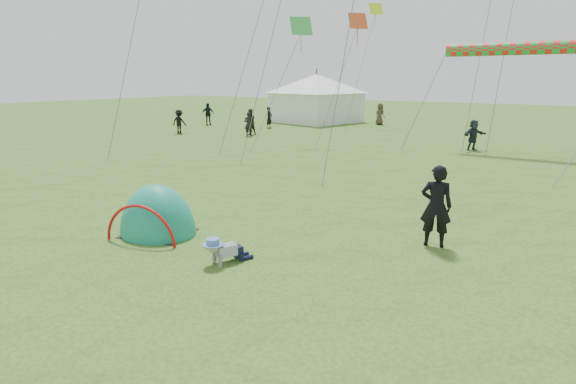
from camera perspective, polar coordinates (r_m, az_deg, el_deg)
The scene contains 19 objects.
ground at distance 8.76m, azimuth -6.85°, elevation -11.20°, with size 140.00×140.00×0.00m, color #28541A.
crawling_toddler at distance 9.48m, azimuth -8.24°, elevation -7.25°, with size 0.55×0.78×0.60m, color black, non-canonical shape.
popup_tent at distance 11.66m, azimuth -16.11°, elevation -5.11°, with size 1.93×1.59×2.50m, color #107B5C.
standing_adult at distance 10.67m, azimuth 18.29°, elevation -1.72°, with size 0.69×0.45×1.90m, color black.
event_marquee at distance 40.13m, azimuth 3.62°, elevation 12.00°, with size 6.42×6.42×4.41m, color white, non-canonical shape.
crowd_person_0 at distance 30.19m, azimuth -5.02°, elevation 8.57°, with size 0.58×0.38×1.60m, color black.
crowd_person_2 at distance 38.07m, azimuth -10.14°, elevation 9.72°, with size 1.05×0.44×1.79m, color black.
crowd_person_3 at distance 41.07m, azimuth 7.45°, elevation 9.99°, with size 1.03×0.59×1.59m, color black.
crowd_person_4 at distance 38.45m, azimuth 1.50°, elevation 9.96°, with size 0.87×0.57×1.78m, color #2E2421.
crowd_person_5 at distance 50.34m, azimuth 3.51°, elevation 10.93°, with size 1.62×0.51×1.74m, color black.
crowd_person_6 at distance 35.06m, azimuth -2.39°, elevation 9.42°, with size 0.59×0.39×1.63m, color black.
crowd_person_9 at distance 32.52m, azimuth -13.64°, elevation 8.68°, with size 1.06×0.61×1.64m, color black.
crowd_person_10 at distance 38.46m, azimuth 11.59°, elevation 9.69°, with size 0.87×0.57×1.78m, color #44362A.
crowd_person_11 at distance 26.00m, azimuth 22.46°, elevation 6.69°, with size 1.51×0.48×1.63m, color #1E2933.
crowd_person_13 at distance 31.01m, azimuth -4.85°, elevation 8.86°, with size 0.85×0.66×1.74m, color #312320.
rainbow_tube_kite at distance 25.77m, azimuth 26.33°, elevation 15.99°, with size 0.64×0.64×6.04m, color red.
diamond_kite_0 at distance 28.64m, azimuth 8.87°, elevation 20.69°, with size 1.11×1.11×0.00m, color #C7491C.
diamond_kite_3 at distance 27.09m, azimuth 1.69°, elevation 20.35°, with size 1.21×1.21×0.00m, color green.
diamond_kite_8 at distance 38.36m, azimuth 11.10°, elevation 21.88°, with size 1.05×1.05×0.00m, color #C4E818.
Camera 1 is at (5.10, -6.06, 3.75)m, focal length 28.00 mm.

